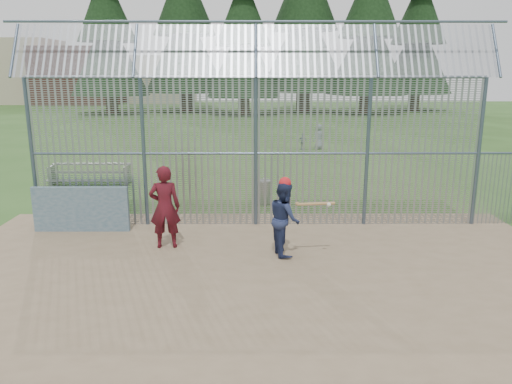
{
  "coord_description": "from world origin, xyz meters",
  "views": [
    {
      "loc": [
        -0.06,
        -9.74,
        4.17
      ],
      "look_at": [
        0.0,
        2.0,
        1.3
      ],
      "focal_mm": 35.0,
      "sensor_mm": 36.0,
      "label": 1
    }
  ],
  "objects_px": {
    "dugout_wall": "(81,209)",
    "bleacher": "(90,173)",
    "trash_can": "(264,191)",
    "onlooker": "(165,207)",
    "batter": "(285,219)"
  },
  "relations": [
    {
      "from": "dugout_wall",
      "to": "onlooker",
      "type": "bearing_deg",
      "value": -26.88
    },
    {
      "from": "trash_can",
      "to": "bleacher",
      "type": "height_order",
      "value": "trash_can"
    },
    {
      "from": "onlooker",
      "to": "trash_can",
      "type": "height_order",
      "value": "onlooker"
    },
    {
      "from": "dugout_wall",
      "to": "onlooker",
      "type": "distance_m",
      "value": 2.76
    },
    {
      "from": "batter",
      "to": "trash_can",
      "type": "xyz_separation_m",
      "value": [
        -0.37,
        4.65,
        -0.49
      ]
    },
    {
      "from": "dugout_wall",
      "to": "bleacher",
      "type": "height_order",
      "value": "dugout_wall"
    },
    {
      "from": "trash_can",
      "to": "bleacher",
      "type": "relative_size",
      "value": 0.27
    },
    {
      "from": "batter",
      "to": "trash_can",
      "type": "relative_size",
      "value": 2.08
    },
    {
      "from": "dugout_wall",
      "to": "trash_can",
      "type": "relative_size",
      "value": 3.05
    },
    {
      "from": "dugout_wall",
      "to": "trash_can",
      "type": "distance_m",
      "value": 5.7
    },
    {
      "from": "dugout_wall",
      "to": "bleacher",
      "type": "bearing_deg",
      "value": 105.68
    },
    {
      "from": "bleacher",
      "to": "trash_can",
      "type": "bearing_deg",
      "value": -23.69
    },
    {
      "from": "onlooker",
      "to": "trash_can",
      "type": "xyz_separation_m",
      "value": [
        2.44,
        4.17,
        -0.64
      ]
    },
    {
      "from": "trash_can",
      "to": "bleacher",
      "type": "xyz_separation_m",
      "value": [
        -6.5,
        2.85,
        0.03
      ]
    },
    {
      "from": "onlooker",
      "to": "trash_can",
      "type": "distance_m",
      "value": 4.87
    }
  ]
}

